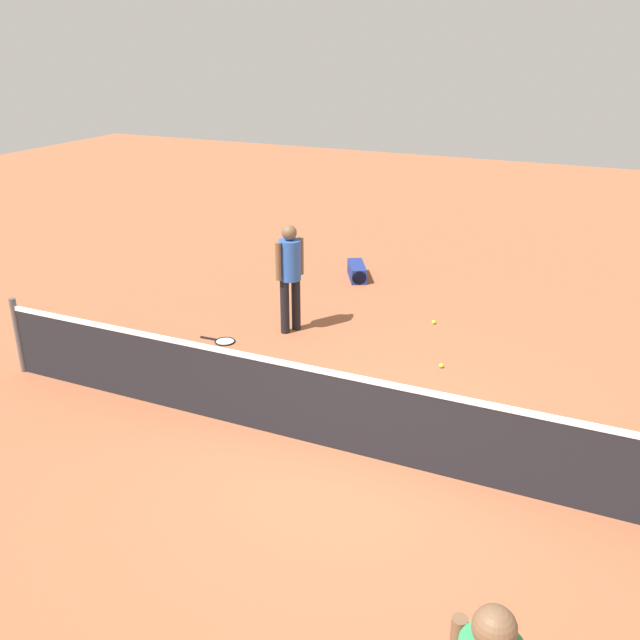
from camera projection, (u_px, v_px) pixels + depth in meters
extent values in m
plane|color=#9E5638|center=(361.00, 455.00, 7.72)|extent=(40.00, 40.00, 0.00)
cylinder|color=#4C4C51|center=(18.00, 335.00, 9.43)|extent=(0.09, 0.09, 1.07)
cube|color=black|center=(362.00, 419.00, 7.55)|extent=(10.00, 0.02, 0.91)
cube|color=white|center=(363.00, 379.00, 7.36)|extent=(10.00, 0.04, 0.06)
cylinder|color=black|center=(285.00, 307.00, 10.71)|extent=(0.19, 0.19, 0.85)
cylinder|color=black|center=(296.00, 304.00, 10.84)|extent=(0.19, 0.19, 0.85)
cylinder|color=#2D59B2|center=(290.00, 260.00, 10.50)|extent=(0.45, 0.45, 0.62)
cylinder|color=brown|center=(278.00, 262.00, 10.36)|extent=(0.12, 0.12, 0.58)
cylinder|color=brown|center=(301.00, 256.00, 10.62)|extent=(0.12, 0.12, 0.58)
sphere|color=brown|center=(289.00, 233.00, 10.33)|extent=(0.31, 0.31, 0.23)
sphere|color=brown|center=(494.00, 628.00, 3.48)|extent=(0.31, 0.31, 0.23)
torus|color=black|center=(225.00, 341.00, 10.53)|extent=(0.32, 0.32, 0.02)
cylinder|color=silver|center=(225.00, 341.00, 10.53)|extent=(0.28, 0.28, 0.00)
cylinder|color=black|center=(209.00, 338.00, 10.63)|extent=(0.28, 0.04, 0.03)
sphere|color=#C6E033|center=(441.00, 366.00, 9.71)|extent=(0.07, 0.07, 0.07)
sphere|color=#C6E033|center=(293.00, 284.00, 12.84)|extent=(0.07, 0.07, 0.07)
sphere|color=#C6E033|center=(407.00, 409.00, 8.60)|extent=(0.07, 0.07, 0.07)
sphere|color=#C6E033|center=(434.00, 322.00, 11.17)|extent=(0.07, 0.07, 0.07)
cube|color=navy|center=(357.00, 271.00, 13.21)|extent=(0.63, 0.84, 0.28)
cylinder|color=black|center=(359.00, 277.00, 12.89)|extent=(0.28, 0.21, 0.27)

